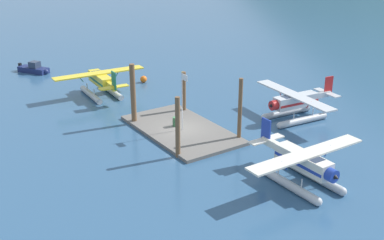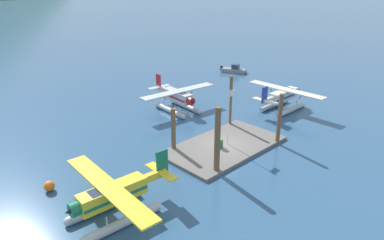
% 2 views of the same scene
% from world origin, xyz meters
% --- Properties ---
extents(ground_plane, '(1200.00, 1200.00, 0.00)m').
position_xyz_m(ground_plane, '(0.00, 0.00, 0.00)').
color(ground_plane, '#2D5175').
extents(dock_platform, '(12.05, 6.67, 0.30)m').
position_xyz_m(dock_platform, '(0.00, 0.00, 0.15)').
color(dock_platform, '#66605B').
rests_on(dock_platform, ground).
extents(piling_near_left, '(0.50, 0.50, 5.97)m').
position_xyz_m(piling_near_left, '(-4.19, -2.77, 2.99)').
color(piling_near_left, brown).
rests_on(piling_near_left, ground).
extents(piling_near_right, '(0.41, 0.41, 5.27)m').
position_xyz_m(piling_near_right, '(4.46, -3.20, 2.64)').
color(piling_near_right, brown).
rests_on(piling_near_right, ground).
extents(piling_far_left, '(0.44, 0.44, 4.34)m').
position_xyz_m(piling_far_left, '(-4.06, 2.91, 2.17)').
color(piling_far_left, brown).
rests_on(piling_far_left, ground).
extents(piling_far_right, '(0.36, 0.36, 5.78)m').
position_xyz_m(piling_far_right, '(4.60, 3.19, 2.89)').
color(piling_far_right, brown).
rests_on(piling_far_right, ground).
extents(flagpole, '(0.95, 0.10, 5.61)m').
position_xyz_m(flagpole, '(0.49, -0.13, 3.82)').
color(flagpole, silver).
rests_on(flagpole, dock_platform).
extents(fuel_drum, '(0.62, 0.62, 0.88)m').
position_xyz_m(fuel_drum, '(-0.78, -0.14, 0.74)').
color(fuel_drum, '#33663D').
rests_on(fuel_drum, dock_platform).
extents(mooring_buoy, '(0.84, 0.84, 0.84)m').
position_xyz_m(mooring_buoy, '(-15.64, 4.48, 0.42)').
color(mooring_buoy, orange).
rests_on(mooring_buoy, ground).
extents(seaplane_silver_bow_right, '(10.49, 7.96, 3.84)m').
position_xyz_m(seaplane_silver_bow_right, '(3.71, 10.99, 1.58)').
color(seaplane_silver_bow_right, '#B7BABF').
rests_on(seaplane_silver_bow_right, ground).
extents(seaplane_cream_stbd_fwd, '(7.98, 10.41, 3.84)m').
position_xyz_m(seaplane_cream_stbd_fwd, '(13.52, 1.93, 1.58)').
color(seaplane_cream_stbd_fwd, '#B7BABF').
rests_on(seaplane_cream_stbd_fwd, ground).
extents(seaplane_yellow_port_aft, '(7.97, 10.47, 3.84)m').
position_xyz_m(seaplane_yellow_port_aft, '(-13.82, -1.94, 1.58)').
color(seaplane_yellow_port_aft, '#B7BABF').
rests_on(seaplane_yellow_port_aft, ground).
extents(boat_navy_open_sw, '(4.37, 3.44, 1.50)m').
position_xyz_m(boat_navy_open_sw, '(-27.58, -5.38, 0.49)').
color(boat_navy_open_sw, navy).
rests_on(boat_navy_open_sw, ground).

